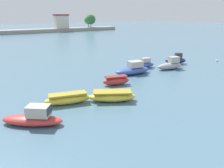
# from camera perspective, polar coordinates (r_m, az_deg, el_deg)

# --- Properties ---
(moored_boat_2) EXTENTS (4.89, 4.34, 1.64)m
(moored_boat_2) POSITION_cam_1_polar(r_m,az_deg,el_deg) (18.83, -19.61, -8.27)
(moored_boat_2) COLOR #C63833
(moored_boat_2) RESTS_ON ground
(moored_boat_3) EXTENTS (4.77, 2.49, 1.07)m
(moored_boat_3) POSITION_cam_1_polar(r_m,az_deg,el_deg) (22.16, -11.34, -3.76)
(moored_boat_3) COLOR yellow
(moored_boat_3) RESTS_ON ground
(moored_boat_4) EXTENTS (5.00, 3.93, 1.06)m
(moored_boat_4) POSITION_cam_1_polar(r_m,az_deg,el_deg) (22.39, 0.09, -3.17)
(moored_boat_4) COLOR yellow
(moored_boat_4) RESTS_ON ground
(moored_boat_5) EXTENTS (3.60, 2.02, 1.15)m
(moored_boat_5) POSITION_cam_1_polar(r_m,az_deg,el_deg) (27.40, 1.05, 0.88)
(moored_boat_5) COLOR #C63833
(moored_boat_5) RESTS_ON ground
(moored_boat_6) EXTENTS (5.75, 2.90, 1.90)m
(moored_boat_6) POSITION_cam_1_polar(r_m,az_deg,el_deg) (32.51, 5.42, 3.76)
(moored_boat_6) COLOR #3856A8
(moored_boat_6) RESTS_ON ground
(moored_boat_7) EXTENTS (4.49, 2.49, 1.60)m
(moored_boat_7) POSITION_cam_1_polar(r_m,az_deg,el_deg) (36.58, 7.95, 5.04)
(moored_boat_7) COLOR #3856A8
(moored_boat_7) RESTS_ON ground
(moored_boat_8) EXTENTS (4.67, 2.22, 1.98)m
(moored_boat_8) POSITION_cam_1_polar(r_m,az_deg,el_deg) (36.45, 14.87, 4.80)
(moored_boat_8) COLOR #9E9EA3
(moored_boat_8) RESTS_ON ground
(moored_boat_9) EXTENTS (3.97, 3.03, 1.90)m
(moored_boat_9) POSITION_cam_1_polar(r_m,az_deg,el_deg) (40.89, 16.20, 5.98)
(moored_boat_9) COLOR navy
(moored_boat_9) RESTS_ON ground
(mooring_buoy_3) EXTENTS (0.39, 0.39, 0.39)m
(mooring_buoy_3) POSITION_cam_1_polar(r_m,az_deg,el_deg) (45.45, 25.54, 5.49)
(mooring_buoy_3) COLOR white
(mooring_buoy_3) RESTS_ON ground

